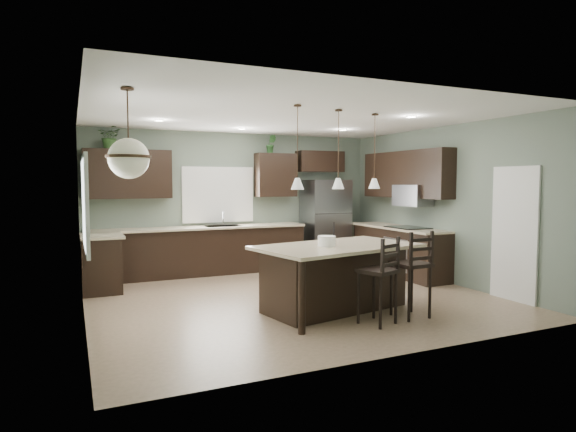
# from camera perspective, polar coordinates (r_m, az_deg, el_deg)

# --- Properties ---
(ground) EXTENTS (6.00, 6.00, 0.00)m
(ground) POSITION_cam_1_polar(r_m,az_deg,el_deg) (7.63, 0.56, -9.63)
(ground) COLOR #9E8466
(ground) RESTS_ON ground
(pantry_door) EXTENTS (0.04, 0.82, 2.04)m
(pantry_door) POSITION_cam_1_polar(r_m,az_deg,el_deg) (8.03, 25.25, -1.93)
(pantry_door) COLOR white
(pantry_door) RESTS_ON ground
(window_back) EXTENTS (1.35, 0.02, 1.00)m
(window_back) POSITION_cam_1_polar(r_m,az_deg,el_deg) (9.84, -8.28, 2.52)
(window_back) COLOR white
(window_back) RESTS_ON room_shell
(window_left) EXTENTS (0.02, 1.10, 1.00)m
(window_left) POSITION_cam_1_polar(r_m,az_deg,el_deg) (5.93, -23.01, 1.30)
(window_left) COLOR white
(window_left) RESTS_ON room_shell
(left_return_cabs) EXTENTS (0.60, 0.90, 0.90)m
(left_return_cabs) POSITION_cam_1_polar(r_m,az_deg,el_deg) (8.54, -21.28, -5.35)
(left_return_cabs) COLOR black
(left_return_cabs) RESTS_ON ground
(left_return_countertop) EXTENTS (0.66, 0.96, 0.04)m
(left_return_countertop) POSITION_cam_1_polar(r_m,az_deg,el_deg) (8.48, -21.23, -2.21)
(left_return_countertop) COLOR beige
(left_return_countertop) RESTS_ON left_return_cabs
(back_lower_cabs) EXTENTS (4.20, 0.60, 0.90)m
(back_lower_cabs) POSITION_cam_1_polar(r_m,az_deg,el_deg) (9.55, -10.34, -4.18)
(back_lower_cabs) COLOR black
(back_lower_cabs) RESTS_ON ground
(back_countertop) EXTENTS (4.20, 0.66, 0.04)m
(back_countertop) POSITION_cam_1_polar(r_m,az_deg,el_deg) (9.47, -10.35, -1.38)
(back_countertop) COLOR beige
(back_countertop) RESTS_ON back_lower_cabs
(sink_inset) EXTENTS (0.70, 0.45, 0.01)m
(sink_inset) POSITION_cam_1_polar(r_m,az_deg,el_deg) (9.59, -7.74, -1.19)
(sink_inset) COLOR gray
(sink_inset) RESTS_ON back_countertop
(faucet) EXTENTS (0.02, 0.02, 0.28)m
(faucet) POSITION_cam_1_polar(r_m,az_deg,el_deg) (9.55, -7.70, -0.34)
(faucet) COLOR silver
(faucet) RESTS_ON back_countertop
(back_upper_left) EXTENTS (1.55, 0.34, 0.90)m
(back_upper_left) POSITION_cam_1_polar(r_m,az_deg,el_deg) (9.36, -18.43, 4.74)
(back_upper_left) COLOR black
(back_upper_left) RESTS_ON room_shell
(back_upper_right) EXTENTS (0.85, 0.34, 0.90)m
(back_upper_right) POSITION_cam_1_polar(r_m,az_deg,el_deg) (10.10, -1.48, 4.87)
(back_upper_right) COLOR black
(back_upper_right) RESTS_ON room_shell
(fridge_header) EXTENTS (1.05, 0.34, 0.45)m
(fridge_header) POSITION_cam_1_polar(r_m,az_deg,el_deg) (10.56, 3.81, 6.45)
(fridge_header) COLOR black
(fridge_header) RESTS_ON room_shell
(right_lower_cabs) EXTENTS (0.60, 2.35, 0.90)m
(right_lower_cabs) POSITION_cam_1_polar(r_m,az_deg,el_deg) (9.66, 13.04, -4.11)
(right_lower_cabs) COLOR black
(right_lower_cabs) RESTS_ON ground
(right_countertop) EXTENTS (0.66, 2.35, 0.04)m
(right_countertop) POSITION_cam_1_polar(r_m,az_deg,el_deg) (9.60, 12.99, -1.34)
(right_countertop) COLOR beige
(right_countertop) RESTS_ON right_lower_cabs
(cooktop) EXTENTS (0.58, 0.75, 0.02)m
(cooktop) POSITION_cam_1_polar(r_m,az_deg,el_deg) (9.38, 14.00, -1.33)
(cooktop) COLOR black
(cooktop) RESTS_ON right_countertop
(wall_oven_front) EXTENTS (0.01, 0.72, 0.60)m
(wall_oven_front) POSITION_cam_1_polar(r_m,az_deg,el_deg) (9.26, 12.57, -4.45)
(wall_oven_front) COLOR gray
(wall_oven_front) RESTS_ON right_lower_cabs
(right_upper_cabs) EXTENTS (0.34, 2.35, 0.90)m
(right_upper_cabs) POSITION_cam_1_polar(r_m,az_deg,el_deg) (9.65, 13.79, 4.80)
(right_upper_cabs) COLOR black
(right_upper_cabs) RESTS_ON room_shell
(microwave) EXTENTS (0.40, 0.75, 0.40)m
(microwave) POSITION_cam_1_polar(r_m,az_deg,el_deg) (9.41, 14.55, 2.37)
(microwave) COLOR gray
(microwave) RESTS_ON right_upper_cabs
(refrigerator) EXTENTS (0.90, 0.74, 1.85)m
(refrigerator) POSITION_cam_1_polar(r_m,az_deg,el_deg) (10.39, 4.44, -0.82)
(refrigerator) COLOR gray
(refrigerator) RESTS_ON ground
(kitchen_island) EXTENTS (2.44, 1.68, 0.92)m
(kitchen_island) POSITION_cam_1_polar(r_m,az_deg,el_deg) (6.83, 5.89, -7.29)
(kitchen_island) COLOR black
(kitchen_island) RESTS_ON ground
(serving_dish) EXTENTS (0.24, 0.24, 0.14)m
(serving_dish) POSITION_cam_1_polar(r_m,az_deg,el_deg) (6.61, 4.61, -2.97)
(serving_dish) COLOR white
(serving_dish) RESTS_ON kitchen_island
(bar_stool_center) EXTENTS (0.53, 0.53, 1.12)m
(bar_stool_center) POSITION_cam_1_polar(r_m,az_deg,el_deg) (6.23, 10.54, -7.52)
(bar_stool_center) COLOR black
(bar_stool_center) RESTS_ON ground
(bar_stool_right) EXTENTS (0.45, 0.45, 1.17)m
(bar_stool_right) POSITION_cam_1_polar(r_m,az_deg,el_deg) (6.63, 14.34, -6.66)
(bar_stool_right) COLOR black
(bar_stool_right) RESTS_ON ground
(pendant_left) EXTENTS (0.17, 0.17, 1.10)m
(pendant_left) POSITION_cam_1_polar(r_m,az_deg,el_deg) (6.27, 1.13, 8.15)
(pendant_left) COLOR white
(pendant_left) RESTS_ON room_shell
(pendant_center) EXTENTS (0.17, 0.17, 1.10)m
(pendant_center) POSITION_cam_1_polar(r_m,az_deg,el_deg) (6.71, 6.00, 7.85)
(pendant_center) COLOR silver
(pendant_center) RESTS_ON room_shell
(pendant_right) EXTENTS (0.17, 0.17, 1.10)m
(pendant_right) POSITION_cam_1_polar(r_m,az_deg,el_deg) (7.19, 10.23, 7.55)
(pendant_right) COLOR silver
(pendant_right) RESTS_ON room_shell
(chandelier) EXTENTS (0.47, 0.47, 0.97)m
(chandelier) POSITION_cam_1_polar(r_m,az_deg,el_deg) (5.43, -18.41, 9.29)
(chandelier) COLOR #EDE9C2
(chandelier) RESTS_ON room_shell
(plant_back_left) EXTENTS (0.49, 0.46, 0.44)m
(plant_back_left) POSITION_cam_1_polar(r_m,az_deg,el_deg) (9.33, -20.33, 8.81)
(plant_back_left) COLOR #294A20
(plant_back_left) RESTS_ON back_upper_left
(plant_back_right) EXTENTS (0.25, 0.23, 0.38)m
(plant_back_right) POSITION_cam_1_polar(r_m,az_deg,el_deg) (10.05, -2.02, 8.52)
(plant_back_right) COLOR #285626
(plant_back_right) RESTS_ON back_upper_right
(room_shell) EXTENTS (6.00, 6.00, 6.00)m
(room_shell) POSITION_cam_1_polar(r_m,az_deg,el_deg) (7.41, 0.57, 3.25)
(room_shell) COLOR slate
(room_shell) RESTS_ON ground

